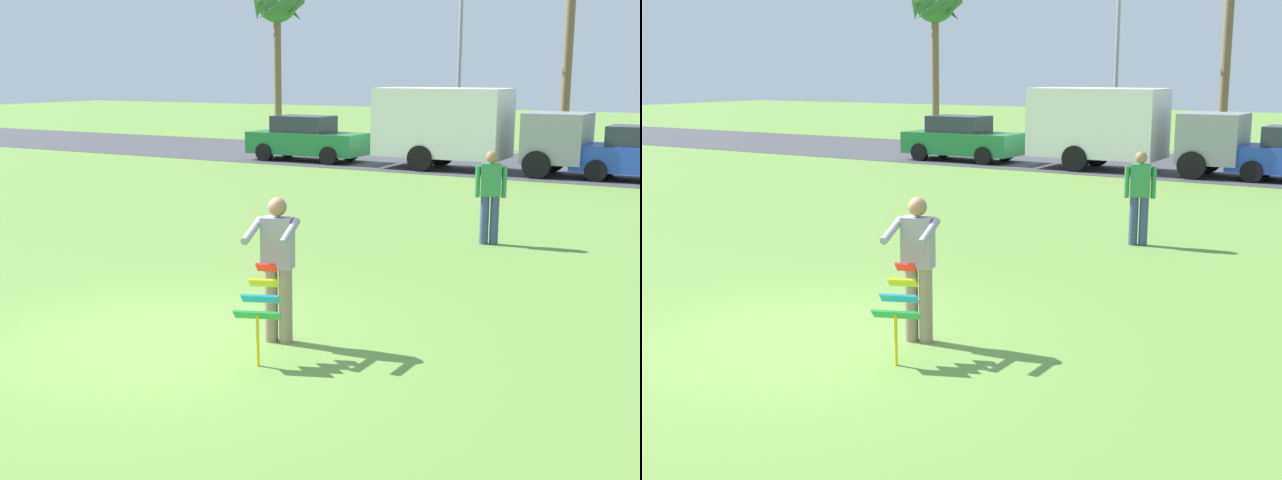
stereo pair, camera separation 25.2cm
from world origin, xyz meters
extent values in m
plane|color=olive|center=(0.00, 0.00, 0.00)|extent=(120.00, 120.00, 0.00)
cube|color=#424247|center=(0.00, 20.31, 0.01)|extent=(120.00, 8.00, 0.01)
cylinder|color=gray|center=(1.18, 0.64, 0.45)|extent=(0.16, 0.16, 0.90)
cylinder|color=gray|center=(1.01, 0.59, 0.45)|extent=(0.16, 0.16, 0.90)
cube|color=gray|center=(1.09, 0.62, 1.20)|extent=(0.40, 0.31, 0.60)
sphere|color=#9E7051|center=(1.09, 0.62, 1.62)|extent=(0.22, 0.22, 0.22)
cylinder|color=gray|center=(1.37, 0.44, 1.38)|extent=(0.24, 0.59, 0.24)
cylinder|color=gray|center=(0.95, 0.32, 1.38)|extent=(0.24, 0.59, 0.24)
cube|color=red|center=(1.16, 0.27, 0.99)|extent=(0.26, 0.21, 0.12)
cube|color=yellow|center=(1.22, 0.12, 0.85)|extent=(0.35, 0.25, 0.12)
cube|color=#1E99D8|center=(1.28, -0.04, 0.71)|extent=(0.44, 0.28, 0.12)
cube|color=green|center=(1.34, -0.19, 0.58)|extent=(0.53, 0.31, 0.12)
cylinder|color=yellow|center=(1.34, -0.19, 0.29)|extent=(0.04, 0.04, 0.58)
cube|color=#1E7238|center=(-8.61, 17.91, 0.64)|extent=(4.21, 1.73, 0.76)
cube|color=#282D38|center=(-8.76, 17.91, 1.30)|extent=(2.03, 1.41, 0.60)
cylinder|color=black|center=(-7.31, 18.73, 0.32)|extent=(0.64, 0.23, 0.64)
cylinder|color=black|center=(-7.30, 17.11, 0.32)|extent=(0.64, 0.23, 0.64)
cylinder|color=black|center=(-9.92, 18.71, 0.32)|extent=(0.64, 0.23, 0.64)
cylinder|color=black|center=(-9.90, 17.09, 0.32)|extent=(0.64, 0.23, 0.64)
cube|color=gray|center=(0.17, 17.92, 1.17)|extent=(1.81, 1.91, 1.50)
cube|color=silver|center=(-3.53, 17.91, 1.52)|extent=(4.21, 2.02, 2.20)
cylinder|color=black|center=(-0.18, 18.84, 0.42)|extent=(0.84, 0.28, 0.84)
cylinder|color=black|center=(-0.18, 17.00, 0.42)|extent=(0.84, 0.28, 0.84)
cylinder|color=black|center=(-3.89, 18.83, 0.42)|extent=(0.84, 0.28, 0.84)
cylinder|color=black|center=(-3.88, 16.99, 0.42)|extent=(0.84, 0.28, 0.84)
cylinder|color=black|center=(1.57, 18.76, 0.32)|extent=(0.65, 0.24, 0.64)
cylinder|color=black|center=(1.51, 17.15, 0.32)|extent=(0.65, 0.24, 0.64)
cylinder|color=brown|center=(-15.88, 27.48, 3.16)|extent=(0.36, 0.36, 6.31)
sphere|color=#387A33|center=(-15.88, 27.48, 6.51)|extent=(2.10, 2.10, 2.10)
cone|color=#387A33|center=(-14.93, 27.48, 6.06)|extent=(0.44, 1.56, 1.28)
cone|color=#387A33|center=(-15.59, 28.39, 6.06)|extent=(1.62, 0.90, 1.28)
cone|color=#387A33|center=(-16.65, 28.04, 6.06)|extent=(1.27, 1.52, 1.28)
cone|color=#387A33|center=(-16.65, 26.93, 6.06)|extent=(1.27, 1.52, 1.28)
cone|color=#387A33|center=(-15.59, 26.58, 6.06)|extent=(1.62, 0.90, 1.28)
cylinder|color=brown|center=(-1.61, 26.49, 3.72)|extent=(0.36, 0.36, 7.43)
cylinder|color=#9E9EA3|center=(-5.54, 24.89, 3.50)|extent=(0.16, 0.16, 7.00)
cylinder|color=#384772|center=(1.43, 7.21, 0.45)|extent=(0.16, 0.16, 0.90)
cylinder|color=#384772|center=(1.60, 7.27, 0.45)|extent=(0.16, 0.16, 0.90)
cube|color=#338C4C|center=(1.52, 7.24, 1.20)|extent=(0.41, 0.33, 0.60)
sphere|color=#9E7051|center=(1.52, 7.24, 1.62)|extent=(0.22, 0.22, 0.22)
cylinder|color=#338C4C|center=(1.29, 7.16, 1.17)|extent=(0.09, 0.09, 0.58)
cylinder|color=#338C4C|center=(1.75, 7.32, 1.17)|extent=(0.09, 0.09, 0.58)
camera|label=1|loc=(6.04, -7.16, 3.15)|focal=45.64mm
camera|label=2|loc=(6.26, -7.04, 3.15)|focal=45.64mm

